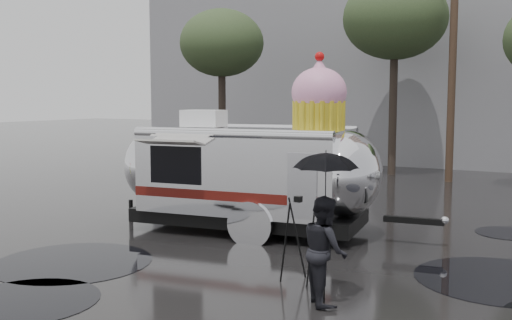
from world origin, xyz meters
The scene contains 11 objects.
ground centered at (0.00, 0.00, 0.00)m, with size 120.00×120.00×0.00m, color black.
puddles centered at (0.88, 1.04, 0.01)m, with size 12.80×11.04×0.01m.
grey_building centered at (-4.00, 24.00, 6.50)m, with size 22.00×12.00×13.00m, color slate.
utility_pole centered at (2.50, 14.00, 4.62)m, with size 1.60×0.28×9.00m.
tree_left centered at (-7.00, 13.00, 5.48)m, with size 3.64×3.64×6.95m.
tree_mid centered at (0.00, 15.00, 6.34)m, with size 4.20×4.20×8.03m.
barricade_row centered at (-5.55, 9.96, 0.52)m, with size 4.30×0.80×1.00m.
airstream_trailer centered at (0.16, 3.05, 1.50)m, with size 7.87×3.64×4.27m.
person_right centered at (3.61, -0.80, 0.84)m, with size 0.80×0.45×1.67m, color black.
umbrella_black centered at (3.61, -0.80, 1.96)m, with size 1.21×1.21×2.37m.
tripod centered at (2.80, -0.03, 0.89)m, with size 0.55×0.62×1.50m.
Camera 1 is at (7.07, -9.16, 3.16)m, focal length 42.00 mm.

